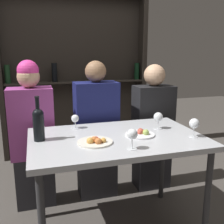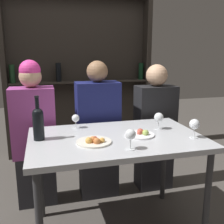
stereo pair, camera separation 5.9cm
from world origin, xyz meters
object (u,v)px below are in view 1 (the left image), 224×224
(wine_glass_3, at_px, (132,135))
(food_plate_1, at_px, (141,134))
(seated_person_right, at_px, (153,131))
(wine_glass_0, at_px, (158,117))
(wine_bottle, at_px, (38,123))
(wine_glass_1, at_px, (194,124))
(seated_person_left, at_px, (33,138))
(food_plate_0, at_px, (95,141))
(wine_glass_2, at_px, (75,119))
(seated_person_center, at_px, (97,135))

(wine_glass_3, distance_m, food_plate_1, 0.29)
(food_plate_1, xyz_separation_m, seated_person_right, (0.38, 0.59, -0.19))
(wine_glass_0, relative_size, food_plate_1, 0.61)
(wine_bottle, distance_m, wine_glass_3, 0.63)
(wine_glass_1, relative_size, seated_person_left, 0.10)
(wine_bottle, height_order, wine_glass_1, wine_bottle)
(wine_bottle, bearing_deg, wine_glass_3, -31.53)
(food_plate_0, bearing_deg, seated_person_left, 120.81)
(wine_glass_0, distance_m, wine_glass_3, 0.49)
(wine_glass_0, bearing_deg, food_plate_1, -148.74)
(wine_bottle, distance_m, food_plate_1, 0.71)
(wine_glass_2, relative_size, seated_person_left, 0.09)
(wine_bottle, relative_size, wine_glass_1, 2.25)
(food_plate_1, height_order, seated_person_center, seated_person_center)
(food_plate_1, bearing_deg, food_plate_0, -168.52)
(wine_glass_2, height_order, seated_person_left, seated_person_left)
(food_plate_0, xyz_separation_m, seated_person_center, (0.16, 0.66, -0.17))
(wine_glass_0, xyz_separation_m, seated_person_center, (-0.37, 0.48, -0.25))
(wine_glass_2, xyz_separation_m, wine_glass_3, (0.26, -0.54, 0.02))
(food_plate_1, distance_m, seated_person_right, 0.73)
(food_plate_0, relative_size, seated_person_left, 0.18)
(wine_glass_0, height_order, seated_person_center, seated_person_center)
(food_plate_0, xyz_separation_m, seated_person_right, (0.73, 0.66, -0.19))
(wine_glass_2, height_order, seated_person_right, seated_person_right)
(food_plate_1, bearing_deg, seated_person_center, 107.22)
(wine_glass_2, bearing_deg, seated_person_right, 19.74)
(wine_bottle, xyz_separation_m, food_plate_0, (0.34, -0.16, -0.11))
(wine_bottle, height_order, food_plate_1, wine_bottle)
(wine_bottle, xyz_separation_m, wine_glass_3, (0.54, -0.33, -0.03))
(seated_person_left, bearing_deg, wine_glass_2, -41.25)
(seated_person_center, bearing_deg, seated_person_left, 180.00)
(wine_bottle, distance_m, food_plate_0, 0.40)
(wine_bottle, height_order, wine_glass_0, wine_bottle)
(food_plate_1, relative_size, seated_person_center, 0.17)
(wine_bottle, relative_size, wine_glass_0, 2.33)
(wine_glass_2, relative_size, seated_person_right, 0.09)
(seated_person_right, bearing_deg, wine_bottle, -154.97)
(seated_person_left, bearing_deg, seated_person_center, 0.00)
(wine_bottle, xyz_separation_m, food_plate_1, (0.69, -0.09, -0.11))
(seated_person_left, bearing_deg, wine_bottle, -84.11)
(wine_glass_1, bearing_deg, wine_bottle, 167.33)
(wine_glass_3, distance_m, seated_person_center, 0.87)
(food_plate_0, relative_size, seated_person_center, 0.18)
(wine_glass_1, distance_m, wine_glass_2, 0.88)
(wine_bottle, bearing_deg, food_plate_0, -25.47)
(wine_glass_1, relative_size, wine_glass_2, 1.22)
(seated_person_right, bearing_deg, food_plate_0, -137.57)
(wine_bottle, xyz_separation_m, wine_glass_1, (1.03, -0.23, -0.03))
(wine_glass_2, bearing_deg, seated_person_center, 50.70)
(food_plate_1, distance_m, seated_person_center, 0.64)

